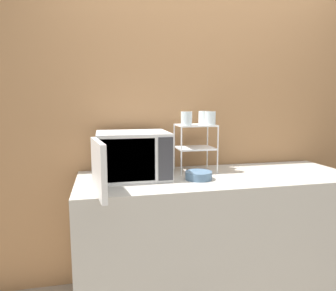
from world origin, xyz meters
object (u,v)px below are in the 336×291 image
Objects in this scene: microwave at (131,155)px; dish_rack at (195,138)px; glass_front_left at (186,118)px; bowl at (199,175)px; glass_back_right at (204,117)px; glass_front_right at (210,118)px.

dish_rack reaches higher than microwave.
glass_front_left reaches higher than bowl.
dish_rack is 0.18m from glass_front_left.
microwave is 7.97× the size of glass_back_right.
microwave is at bearing -175.72° from glass_front_right.
glass_front_left is 1.00× the size of glass_front_right.
bowl is at bearing -114.11° from glass_back_right.
glass_front_right is at bearing -86.86° from glass_back_right.
microwave is 0.47m from glass_front_left.
glass_front_right is (0.18, 0.00, 0.00)m from glass_front_left.
dish_rack is 1.96× the size of bowl.
glass_back_right is at bearing 35.25° from glass_front_left.
glass_front_left is at bearing 102.38° from bowl.
microwave reaches higher than bowl.
glass_back_right reaches higher than microwave.
dish_rack is at bearing 145.68° from glass_front_right.
glass_front_left and glass_back_right have the same top height.
glass_back_right is at bearing 35.14° from dish_rack.
dish_rack is 3.61× the size of glass_front_left.
glass_back_right is 0.50m from bowl.
microwave is at bearing -173.91° from glass_front_left.
dish_rack is at bearing 35.35° from glass_front_left.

